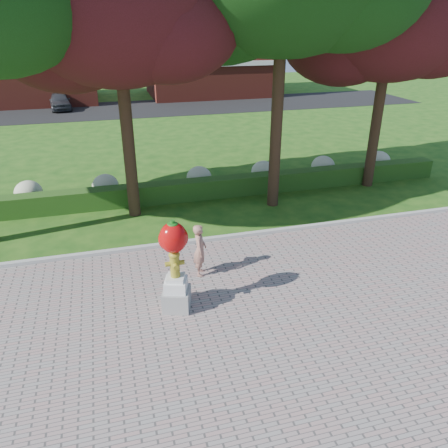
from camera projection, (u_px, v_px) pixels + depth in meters
name	position (u px, v px, depth m)	size (l,w,h in m)	color
ground	(227.00, 290.00, 12.19)	(100.00, 100.00, 0.00)	#1A4A12
walkway	(281.00, 399.00, 8.70)	(40.00, 14.00, 0.04)	gray
curb	(203.00, 240.00, 14.77)	(40.00, 0.18, 0.15)	#ADADA5
lawn_hedge	(181.00, 191.00, 18.12)	(24.00, 0.70, 0.80)	#1E4614
hydrangea_row	(190.00, 178.00, 19.07)	(20.10, 1.10, 0.99)	#9DA57E
street	(136.00, 109.00, 36.59)	(50.00, 8.00, 0.02)	black
building_left	(10.00, 61.00, 37.92)	(14.00, 8.00, 7.00)	maroon
building_right	(211.00, 60.00, 42.38)	(12.00, 8.00, 6.40)	maroon
tree_mid_left	(112.00, 4.00, 13.87)	(8.25, 7.04, 10.69)	black
tree_far_right	(389.00, 16.00, 16.97)	(7.88, 6.72, 10.21)	black
hydrant_sculpture	(175.00, 264.00, 10.84)	(0.86, 0.86, 2.51)	gray
woman	(200.00, 250.00, 12.59)	(0.58, 0.38, 1.59)	#A36E5D
parked_car	(60.00, 101.00, 36.06)	(1.60, 3.97, 1.35)	#393B40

